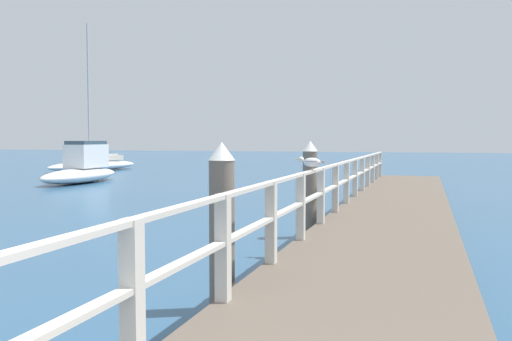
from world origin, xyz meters
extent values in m
cube|color=brown|center=(0.00, 10.86, 0.21)|extent=(2.33, 21.72, 0.42)
cube|color=beige|center=(-1.09, 2.35, 0.91)|extent=(0.12, 0.12, 0.98)
cube|color=beige|center=(-1.09, 3.89, 0.91)|extent=(0.12, 0.12, 0.98)
cube|color=beige|center=(-1.09, 5.44, 0.91)|extent=(0.12, 0.12, 0.98)
cube|color=beige|center=(-1.09, 6.99, 0.91)|extent=(0.12, 0.12, 0.98)
cube|color=beige|center=(-1.09, 8.54, 0.91)|extent=(0.12, 0.12, 0.98)
cube|color=beige|center=(-1.09, 10.08, 0.91)|extent=(0.12, 0.12, 0.98)
cube|color=beige|center=(-1.09, 11.63, 0.91)|extent=(0.12, 0.12, 0.98)
cube|color=beige|center=(-1.09, 13.18, 0.91)|extent=(0.12, 0.12, 0.98)
cube|color=beige|center=(-1.09, 14.73, 0.91)|extent=(0.12, 0.12, 0.98)
cube|color=beige|center=(-1.09, 16.27, 0.91)|extent=(0.12, 0.12, 0.98)
cube|color=beige|center=(-1.09, 17.82, 0.91)|extent=(0.12, 0.12, 0.98)
cube|color=beige|center=(-1.09, 19.37, 0.91)|extent=(0.12, 0.12, 0.98)
cube|color=beige|center=(-1.09, 20.92, 0.91)|extent=(0.12, 0.12, 0.98)
cube|color=beige|center=(-1.09, 10.86, 1.38)|extent=(0.10, 20.12, 0.04)
cube|color=beige|center=(-1.09, 10.86, 0.96)|extent=(0.10, 20.12, 0.04)
cylinder|color=#6B6056|center=(-1.47, 4.83, 0.83)|extent=(0.28, 0.28, 1.66)
cone|color=white|center=(-1.47, 4.83, 1.76)|extent=(0.29, 0.29, 0.20)
cylinder|color=#6B6056|center=(-1.47, 9.41, 0.83)|extent=(0.28, 0.28, 1.66)
cone|color=white|center=(-1.47, 9.41, 1.76)|extent=(0.29, 0.29, 0.20)
ellipsoid|color=white|center=(-1.09, 7.77, 1.52)|extent=(0.28, 0.14, 0.15)
sphere|color=white|center=(-1.26, 7.77, 1.57)|extent=(0.09, 0.09, 0.09)
cone|color=gold|center=(-1.33, 7.77, 1.57)|extent=(0.05, 0.03, 0.02)
cone|color=#939399|center=(-0.92, 7.76, 1.53)|extent=(0.08, 0.07, 0.07)
ellipsoid|color=#939399|center=(-1.09, 7.77, 1.55)|extent=(0.23, 0.18, 0.04)
cylinder|color=tan|center=(-1.08, 7.74, 1.42)|extent=(0.01, 0.01, 0.05)
cylinder|color=tan|center=(-1.08, 7.79, 1.42)|extent=(0.01, 0.01, 0.05)
ellipsoid|color=white|center=(-13.66, 18.89, 0.32)|extent=(1.88, 5.10, 0.64)
cube|color=white|center=(-13.69, 19.40, 1.15)|extent=(1.14, 2.06, 1.03)
cube|color=#334756|center=(-13.69, 19.40, 1.75)|extent=(1.07, 1.86, 0.16)
ellipsoid|color=white|center=(-18.44, 26.70, 0.30)|extent=(3.28, 6.72, 0.60)
cylinder|color=#B2B2B7|center=(-18.51, 26.39, 4.65)|extent=(0.10, 0.10, 8.10)
cylinder|color=#B2B2B7|center=(-18.25, 27.49, 0.95)|extent=(0.60, 2.22, 0.08)
cube|color=beige|center=(-18.26, 27.46, 0.75)|extent=(1.54, 2.50, 0.30)
camera|label=1|loc=(0.65, -0.50, 1.89)|focal=37.01mm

